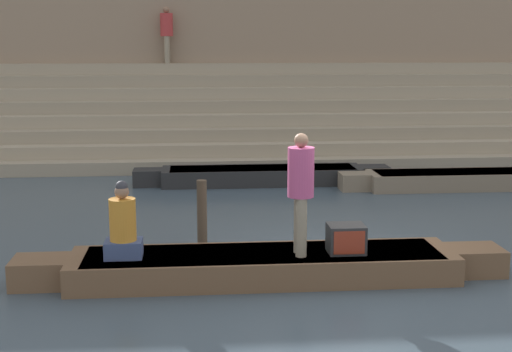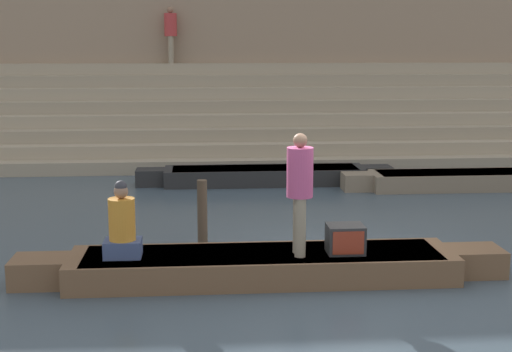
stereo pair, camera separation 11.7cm
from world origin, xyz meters
The scene contains 11 objects.
ground_plane centered at (0.00, 0.00, 0.00)m, with size 120.00×120.00×0.00m, color #3D4C56.
ghat_steps centered at (0.00, 10.65, 0.97)m, with size 36.00×4.45×2.75m.
back_wall centered at (0.00, 12.82, 3.88)m, with size 34.20×1.28×7.82m.
rowboat_main centered at (-1.21, -0.69, 0.21)m, with size 7.07×1.33×0.40m.
person_standing centered at (-0.70, -0.81, 1.39)m, with size 0.37×0.37×1.74m.
person_rowing centered at (-3.19, -0.73, 0.83)m, with size 0.52×0.41×1.09m.
tv_set centered at (-0.03, -0.78, 0.60)m, with size 0.52×0.44×0.41m.
moored_boat_shore centered at (4.22, 5.49, 0.21)m, with size 6.05×1.10×0.40m.
moored_boat_distant centered at (-0.53, 6.42, 0.21)m, with size 6.21×1.10×0.40m.
mooring_post centered at (-2.07, 1.04, 0.57)m, with size 0.17×0.17×1.14m, color #473828.
person_on_steps centered at (-2.95, 11.95, 3.73)m, with size 0.39×0.39×1.72m.
Camera 1 is at (-2.19, -10.50, 3.35)m, focal length 50.00 mm.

